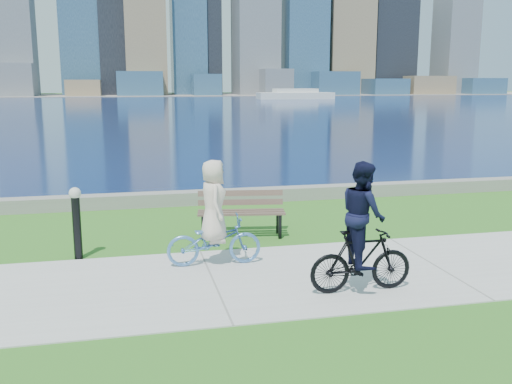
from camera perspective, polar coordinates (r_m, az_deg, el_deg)
ground at (r=10.82m, az=17.36°, el=-7.06°), size 320.00×320.00×0.00m
concrete_path at (r=10.82m, az=17.36°, el=-7.01°), size 80.00×3.50×0.02m
seawall at (r=16.26m, az=6.47°, el=-0.00°), size 90.00×0.50×0.35m
bay_water at (r=81.09m, az=-9.15°, el=8.59°), size 320.00×131.00×0.01m
far_shore at (r=138.99m, az=-10.77°, el=9.52°), size 320.00×30.00×0.12m
city_skyline at (r=139.55m, az=-10.49°, el=17.55°), size 174.02×20.94×76.00m
ferry_far at (r=106.89m, az=3.96°, el=9.68°), size 14.04×4.01×1.91m
park_bench at (r=12.17m, az=-1.51°, el=-1.72°), size 1.91×0.91×0.95m
bollard_lamp at (r=11.03m, az=-17.52°, el=-2.53°), size 0.22×0.22×1.36m
cyclist_woman at (r=10.18m, az=-4.24°, el=-3.45°), size 0.64×1.70×1.90m
cyclist_man at (r=8.98m, az=10.55°, el=-4.52°), size 0.61×1.66×2.06m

